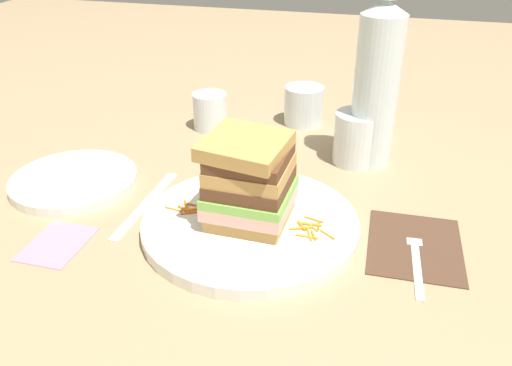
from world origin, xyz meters
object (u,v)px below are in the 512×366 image
(juice_glass, at_px, (357,141))
(empty_tumbler_2, at_px, (371,116))
(napkin_dark, at_px, (415,245))
(knife, at_px, (144,206))
(water_bottle, at_px, (377,84))
(sandwich, at_px, (249,181))
(empty_tumbler_1, at_px, (210,111))
(empty_tumbler_0, at_px, (304,105))
(side_plate, at_px, (74,181))
(fork, at_px, (416,253))
(napkin_pink, at_px, (57,244))
(main_plate, at_px, (250,224))

(juice_glass, relative_size, empty_tumbler_2, 1.18)
(napkin_dark, distance_m, knife, 0.39)
(napkin_dark, xyz_separation_m, water_bottle, (-0.08, 0.24, 0.14))
(sandwich, bearing_deg, empty_tumbler_1, 117.90)
(empty_tumbler_0, bearing_deg, juice_glass, -50.96)
(empty_tumbler_2, relative_size, side_plate, 0.38)
(knife, height_order, juice_glass, juice_glass)
(fork, height_order, water_bottle, water_bottle)
(fork, height_order, napkin_pink, fork)
(napkin_dark, relative_size, empty_tumbler_0, 1.96)
(sandwich, relative_size, side_plate, 0.63)
(empty_tumbler_1, height_order, side_plate, empty_tumbler_1)
(empty_tumbler_0, bearing_deg, knife, -114.00)
(napkin_dark, distance_m, empty_tumbler_2, 0.37)
(juice_glass, bearing_deg, sandwich, -115.72)
(juice_glass, xyz_separation_m, napkin_pink, (-0.36, -0.35, -0.04))
(knife, distance_m, empty_tumbler_2, 0.47)
(water_bottle, bearing_deg, sandwich, -118.99)
(sandwich, xyz_separation_m, fork, (0.22, -0.00, -0.07))
(fork, bearing_deg, sandwich, 179.17)
(main_plate, xyz_separation_m, juice_glass, (0.12, 0.25, 0.03))
(napkin_dark, distance_m, fork, 0.02)
(juice_glass, relative_size, empty_tumbler_1, 1.26)
(napkin_dark, bearing_deg, knife, -179.72)
(fork, relative_size, water_bottle, 0.54)
(napkin_dark, bearing_deg, sandwich, -175.10)
(empty_tumbler_2, bearing_deg, napkin_pink, -127.95)
(empty_tumbler_2, xyz_separation_m, side_plate, (-0.44, -0.33, -0.03))
(fork, distance_m, side_plate, 0.53)
(main_plate, height_order, empty_tumbler_0, empty_tumbler_0)
(napkin_dark, bearing_deg, side_plate, 176.82)
(napkin_pink, bearing_deg, main_plate, 23.06)
(knife, bearing_deg, empty_tumbler_0, 66.00)
(main_plate, distance_m, juice_glass, 0.28)
(napkin_dark, relative_size, knife, 0.76)
(juice_glass, bearing_deg, main_plate, -115.63)
(fork, xyz_separation_m, empty_tumbler_2, (-0.09, 0.38, 0.03))
(juice_glass, distance_m, empty_tumbler_2, 0.13)
(knife, xyz_separation_m, juice_glass, (0.29, 0.23, 0.04))
(water_bottle, relative_size, empty_tumbler_0, 3.95)
(empty_tumbler_2, bearing_deg, main_plate, -109.55)
(napkin_dark, height_order, napkin_pink, same)
(empty_tumbler_1, bearing_deg, knife, -89.40)
(main_plate, distance_m, empty_tumbler_0, 0.40)
(napkin_dark, relative_size, water_bottle, 0.50)
(empty_tumbler_0, bearing_deg, main_plate, -89.93)
(empty_tumbler_0, relative_size, napkin_pink, 0.81)
(empty_tumbler_1, distance_m, side_plate, 0.31)
(knife, bearing_deg, napkin_pink, -120.43)
(water_bottle, bearing_deg, empty_tumbler_0, 134.93)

